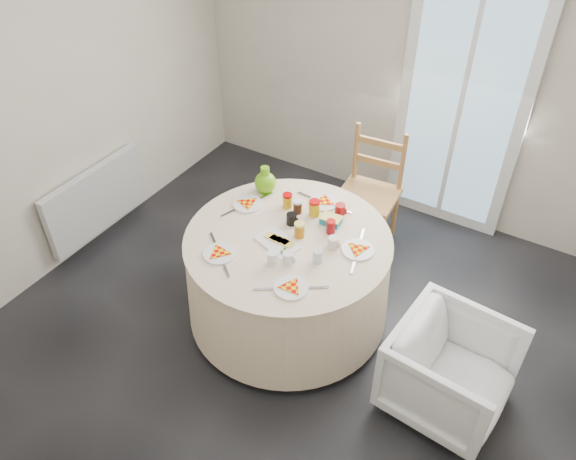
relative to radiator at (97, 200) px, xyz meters
The scene contains 14 objects.
floor 1.99m from the radiator, ahead, with size 4.00×4.00×0.00m, color black.
wall_back 2.80m from the radiator, 42.86° to the left, with size 4.00×0.02×2.60m, color #BCB5A3.
wall_left 0.94m from the radiator, 106.70° to the right, with size 0.02×4.00×2.60m, color #BCB5A3.
glass_door 3.00m from the radiator, 36.79° to the left, with size 1.00×0.08×2.10m, color silver.
radiator is the anchor object (origin of this frame).
table 1.80m from the radiator, ahead, with size 1.40×1.40×0.71m, color beige.
wooden_chair 2.20m from the radiator, 28.97° to the left, with size 0.45×0.43×1.00m, color #A0683D, non-canonical shape.
armchair 3.01m from the radiator, ahead, with size 0.67×0.62×0.69m, color white.
place_settings 1.84m from the radiator, ahead, with size 1.13×1.13×0.02m, color white, non-canonical shape.
jar_cluster 1.88m from the radiator, ahead, with size 0.44×0.22×0.13m, color #905C22, non-canonical shape.
butter_tub 2.03m from the radiator, ahead, with size 0.14×0.10×0.05m, color #13788C.
green_pitcher 1.53m from the radiator, 16.17° to the left, with size 0.16×0.16×0.20m, color #5DAC0F, non-canonical shape.
cheese_platter 1.81m from the radiator, ahead, with size 0.28×0.18×0.04m, color silver, non-canonical shape.
mugs_glasses 1.97m from the radiator, ahead, with size 0.53×0.53×0.10m, color gray, non-canonical shape.
Camera 1 is at (1.30, -2.14, 3.10)m, focal length 35.00 mm.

